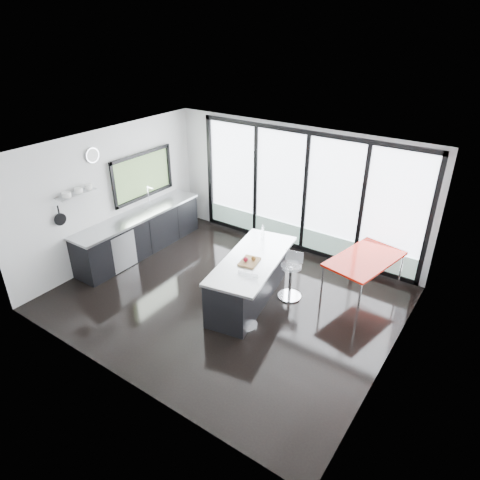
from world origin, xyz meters
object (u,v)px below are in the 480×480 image
Objects in this scene: red_table at (362,277)px; island at (249,279)px; bar_stool_near at (244,307)px; bar_stool_far at (290,281)px.

island is at bearing -141.79° from red_table.
island is 0.77m from bar_stool_near.
bar_stool_far is 0.46× the size of red_table.
bar_stool_far is at bearing -143.19° from red_table.
island is 2.14m from red_table.
bar_stool_near is (0.36, -0.68, -0.09)m from island.
bar_stool_near is at bearing -62.33° from island.
bar_stool_near is 1.21m from bar_stool_far.
island is 3.16× the size of bar_stool_near.
island reaches higher than bar_stool_far.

